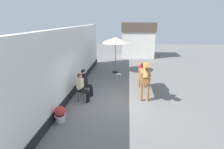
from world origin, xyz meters
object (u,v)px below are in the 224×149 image
object	(u,v)px
seated_visitor_near	(81,86)
flower_planter_farthest	(85,81)
spare_stool_white	(118,75)
cafe_parasol	(115,40)
seated_visitor_far	(85,81)
flower_planter_nearest	(60,114)
saddled_horse_center	(144,73)

from	to	relation	value
seated_visitor_near	flower_planter_farthest	distance (m)	2.23
spare_stool_white	flower_planter_farthest	bearing A→B (deg)	-148.58
cafe_parasol	flower_planter_farthest	bearing A→B (deg)	-116.47
seated_visitor_far	flower_planter_nearest	xyz separation A→B (m)	(-0.40, -2.68, -0.44)
flower_planter_farthest	spare_stool_white	xyz separation A→B (m)	(1.92, 1.17, 0.07)
flower_planter_nearest	flower_planter_farthest	bearing A→B (deg)	89.62
flower_planter_nearest	spare_stool_white	xyz separation A→B (m)	(1.95, 5.28, 0.07)
seated_visitor_far	seated_visitor_near	bearing A→B (deg)	-91.83
flower_planter_nearest	saddled_horse_center	bearing A→B (deg)	42.59
seated_visitor_near	flower_planter_nearest	distance (m)	2.04
flower_planter_farthest	saddled_horse_center	bearing A→B (deg)	-17.13
saddled_horse_center	spare_stool_white	world-z (taller)	saddled_horse_center
seated_visitor_far	spare_stool_white	world-z (taller)	seated_visitor_far
saddled_horse_center	seated_visitor_far	bearing A→B (deg)	-172.36
flower_planter_nearest	cafe_parasol	xyz separation A→B (m)	(1.61, 7.29, 2.03)
saddled_horse_center	cafe_parasol	distance (m)	4.71
seated_visitor_near	saddled_horse_center	distance (m)	3.21
seated_visitor_near	saddled_horse_center	size ratio (longest dim) A/B	0.46
saddled_horse_center	flower_planter_nearest	distance (m)	4.63
seated_visitor_near	seated_visitor_far	distance (m)	0.73
seated_visitor_far	spare_stool_white	xyz separation A→B (m)	(1.55, 2.60, -0.38)
flower_planter_nearest	spare_stool_white	distance (m)	5.63
saddled_horse_center	flower_planter_farthest	world-z (taller)	saddled_horse_center
flower_planter_farthest	spare_stool_white	bearing A→B (deg)	31.42
flower_planter_nearest	cafe_parasol	size ratio (longest dim) A/B	0.25
flower_planter_nearest	spare_stool_white	size ratio (longest dim) A/B	1.39
flower_planter_farthest	spare_stool_white	world-z (taller)	flower_planter_farthest
seated_visitor_near	cafe_parasol	distance (m)	5.70
seated_visitor_near	spare_stool_white	bearing A→B (deg)	64.67
cafe_parasol	seated_visitor_far	bearing A→B (deg)	-104.77
seated_visitor_near	seated_visitor_far	world-z (taller)	same
saddled_horse_center	seated_visitor_near	bearing A→B (deg)	-159.24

